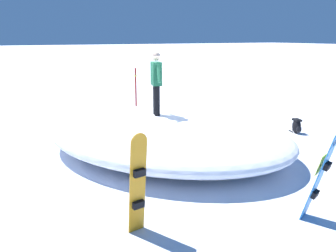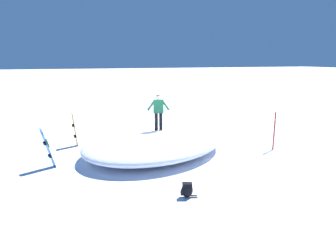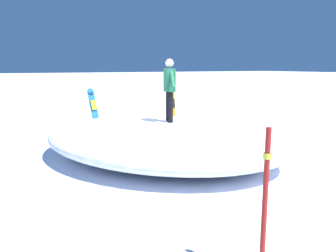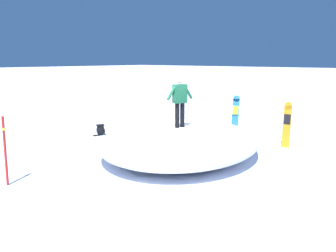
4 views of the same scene
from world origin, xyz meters
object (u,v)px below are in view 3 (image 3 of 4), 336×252
trail_marker_pole (265,201)px  snowboard_primary_upright (172,108)px  snowboarder_standing (169,86)px  snowboard_secondary_upright (94,109)px

trail_marker_pole → snowboard_primary_upright: bearing=67.3°
snowboarder_standing → trail_marker_pole: bearing=-106.9°
snowboard_primary_upright → snowboarder_standing: bearing=-120.1°
snowboard_primary_upright → snowboard_secondary_upright: size_ratio=1.02×
snowboarder_standing → snowboard_secondary_upright: (-0.68, 4.59, -1.07)m
snowboarder_standing → snowboard_primary_upright: size_ratio=0.99×
snowboard_primary_upright → trail_marker_pole: bearing=-112.7°
snowboarder_standing → trail_marker_pole: (-1.52, -4.99, -0.97)m
snowboard_primary_upright → trail_marker_pole: trail_marker_pole is taller
snowboard_secondary_upright → trail_marker_pole: bearing=-95.0°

